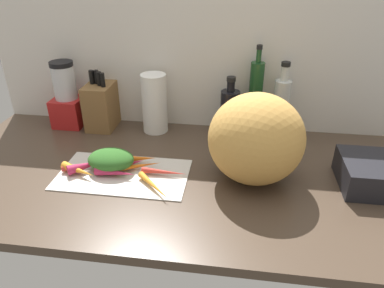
# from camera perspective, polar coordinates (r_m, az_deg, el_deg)

# --- Properties ---
(ground_plane) EXTENTS (1.70, 0.80, 0.03)m
(ground_plane) POSITION_cam_1_polar(r_m,az_deg,el_deg) (1.23, -1.07, -4.96)
(ground_plane) COLOR #47382B
(wall_back) EXTENTS (1.70, 0.03, 0.60)m
(wall_back) POSITION_cam_1_polar(r_m,az_deg,el_deg) (1.45, 1.24, 14.07)
(wall_back) COLOR silver
(wall_back) RESTS_ON ground_plane
(cutting_board) EXTENTS (0.43, 0.24, 0.01)m
(cutting_board) POSITION_cam_1_polar(r_m,az_deg,el_deg) (1.22, -10.85, -4.68)
(cutting_board) COLOR beige
(cutting_board) RESTS_ON ground_plane
(carrot_0) EXTENTS (0.13, 0.13, 0.02)m
(carrot_0) POSITION_cam_1_polar(r_m,az_deg,el_deg) (1.12, -6.12, -6.60)
(carrot_0) COLOR orange
(carrot_0) RESTS_ON cutting_board
(carrot_1) EXTENTS (0.10, 0.05, 0.02)m
(carrot_1) POSITION_cam_1_polar(r_m,az_deg,el_deg) (1.26, -17.67, -3.54)
(carrot_1) COLOR red
(carrot_1) RESTS_ON cutting_board
(carrot_2) EXTENTS (0.13, 0.06, 0.03)m
(carrot_2) POSITION_cam_1_polar(r_m,az_deg,el_deg) (1.26, -8.69, -2.31)
(carrot_2) COLOR orange
(carrot_2) RESTS_ON cutting_board
(carrot_3) EXTENTS (0.15, 0.03, 0.02)m
(carrot_3) POSITION_cam_1_polar(r_m,az_deg,el_deg) (1.18, -4.46, -4.46)
(carrot_3) COLOR red
(carrot_3) RESTS_ON cutting_board
(carrot_4) EXTENTS (0.13, 0.07, 0.03)m
(carrot_4) POSITION_cam_1_polar(r_m,az_deg,el_deg) (1.24, -17.61, -4.01)
(carrot_4) COLOR orange
(carrot_4) RESTS_ON cutting_board
(carrot_5) EXTENTS (0.12, 0.11, 0.03)m
(carrot_5) POSITION_cam_1_polar(r_m,az_deg,el_deg) (1.25, -16.32, -3.29)
(carrot_5) COLOR #B2264C
(carrot_5) RESTS_ON cutting_board
(carrot_6) EXTENTS (0.13, 0.04, 0.03)m
(carrot_6) POSITION_cam_1_polar(r_m,az_deg,el_deg) (1.20, -12.14, -4.46)
(carrot_6) COLOR #B2264C
(carrot_6) RESTS_ON cutting_board
(carrot_7) EXTENTS (0.12, 0.09, 0.03)m
(carrot_7) POSITION_cam_1_polar(r_m,az_deg,el_deg) (1.23, -10.33, -3.18)
(carrot_7) COLOR #B2264C
(carrot_7) RESTS_ON cutting_board
(carrot_8) EXTENTS (0.14, 0.05, 0.02)m
(carrot_8) POSITION_cam_1_polar(r_m,az_deg,el_deg) (1.31, -12.46, -1.71)
(carrot_8) COLOR orange
(carrot_8) RESTS_ON cutting_board
(carrot_9) EXTENTS (0.15, 0.08, 0.02)m
(carrot_9) POSITION_cam_1_polar(r_m,az_deg,el_deg) (1.23, -8.62, -3.48)
(carrot_9) COLOR orange
(carrot_9) RESTS_ON cutting_board
(carrot_greens_pile) EXTENTS (0.16, 0.12, 0.07)m
(carrot_greens_pile) POSITION_cam_1_polar(r_m,az_deg,el_deg) (1.23, -12.76, -2.43)
(carrot_greens_pile) COLOR #2D6023
(carrot_greens_pile) RESTS_ON cutting_board
(winter_squash) EXTENTS (0.30, 0.28, 0.29)m
(winter_squash) POSITION_cam_1_polar(r_m,az_deg,el_deg) (1.13, 10.13, 0.77)
(winter_squash) COLOR gold
(winter_squash) RESTS_ON ground_plane
(knife_block) EXTENTS (0.11, 0.15, 0.24)m
(knife_block) POSITION_cam_1_polar(r_m,az_deg,el_deg) (1.53, -14.23, 5.94)
(knife_block) COLOR brown
(knife_block) RESTS_ON ground_plane
(blender_appliance) EXTENTS (0.12, 0.12, 0.27)m
(blender_appliance) POSITION_cam_1_polar(r_m,az_deg,el_deg) (1.58, -19.22, 6.81)
(blender_appliance) COLOR red
(blender_appliance) RESTS_ON ground_plane
(paper_towel_roll) EXTENTS (0.10, 0.10, 0.24)m
(paper_towel_roll) POSITION_cam_1_polar(r_m,az_deg,el_deg) (1.45, -5.98, 6.43)
(paper_towel_roll) COLOR white
(paper_towel_roll) RESTS_ON ground_plane
(bottle_0) EXTENTS (0.07, 0.07, 0.24)m
(bottle_0) POSITION_cam_1_polar(r_m,az_deg,el_deg) (1.42, 5.97, 5.02)
(bottle_0) COLOR black
(bottle_0) RESTS_ON ground_plane
(bottle_1) EXTENTS (0.05, 0.05, 0.36)m
(bottle_1) POSITION_cam_1_polar(r_m,az_deg,el_deg) (1.43, 9.98, 7.16)
(bottle_1) COLOR #19421E
(bottle_1) RESTS_ON ground_plane
(bottle_2) EXTENTS (0.06, 0.06, 0.30)m
(bottle_2) POSITION_cam_1_polar(r_m,az_deg,el_deg) (1.43, 13.88, 5.72)
(bottle_2) COLOR silver
(bottle_2) RESTS_ON ground_plane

